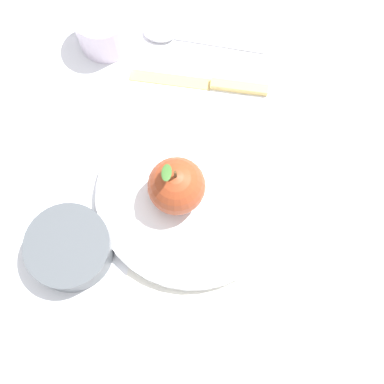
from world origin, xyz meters
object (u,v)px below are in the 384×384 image
Objects in this scene: apple at (177,186)px; side_bowl at (69,247)px; knife at (211,84)px; spoon at (174,35)px; dinner_plate at (192,194)px; cup at (103,27)px; linen_napkin at (178,321)px.

side_bowl is (0.13, 0.08, -0.03)m from apple.
apple reaches higher than knife.
spoon is at bearing -52.46° from knife.
dinner_plate is at bearing 84.06° from knife.
side_bowl is at bearing 30.87° from apple.
dinner_plate is 1.35× the size of spoon.
side_bowl is at bearing 29.01° from dinner_plate.
knife is 1.08× the size of spoon.
knife is at bearing 157.86° from cup.
apple is at bearing 95.19° from spoon.
dinner_plate is 0.17m from side_bowl.
side_bowl is 0.57× the size of spoon.
dinner_plate is 0.17m from knife.
cup reaches higher than knife.
side_bowl reaches higher than dinner_plate.
knife is 1.32× the size of linen_napkin.
apple is 0.19m from knife.
spoon is 0.41m from linen_napkin.
apple is at bearing 117.13° from cup.
knife is at bearing -94.36° from linen_napkin.
dinner_plate is 0.25m from spoon.
knife is at bearing 127.54° from spoon.
apple is 0.57× the size of linen_napkin.
dinner_plate is 2.88× the size of apple.
cup reaches higher than dinner_plate.
side_bowl is at bearing 88.54° from cup.
cup is at bearing 7.19° from spoon.
knife is 0.10m from spoon.
dinner_plate is 2.34× the size of side_bowl.
side_bowl is 0.53× the size of knife.
side_bowl is 0.16m from linen_napkin.
cup is at bearing -22.14° from knife.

